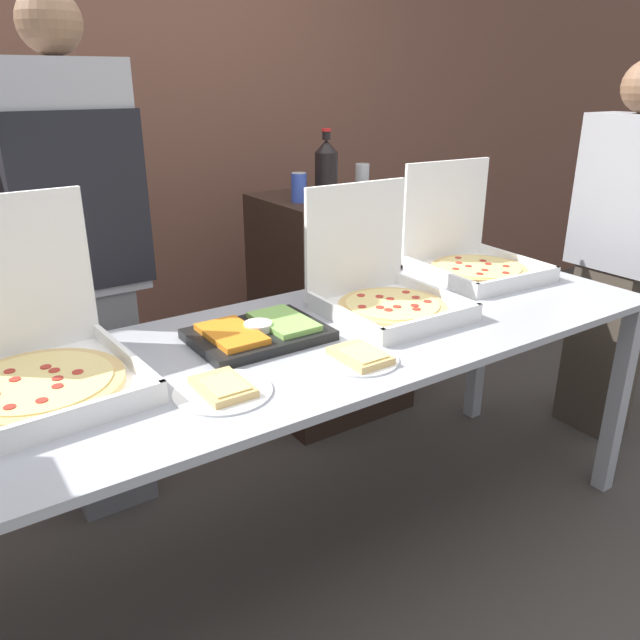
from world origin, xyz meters
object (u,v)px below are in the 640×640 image
at_px(paper_plate_front_right, 360,357).
at_px(soda_can_colored, 299,187).
at_px(pizza_box_far_left, 30,357).
at_px(veggie_tray, 258,332).
at_px(paper_plate_front_center, 223,389).
at_px(person_guest_cap, 619,252).
at_px(person_server_vest, 81,246).
at_px(pizza_box_near_left, 383,290).
at_px(pizza_box_near_right, 470,254).
at_px(soda_bottle, 326,169).
at_px(soda_can_silver, 362,177).

height_order(paper_plate_front_right, soda_can_colored, soda_can_colored).
relative_size(pizza_box_far_left, veggie_tray, 1.29).
relative_size(paper_plate_front_right, soda_can_colored, 1.78).
relative_size(pizza_box_far_left, paper_plate_front_center, 2.04).
bearing_deg(person_guest_cap, pizza_box_far_left, 86.26).
distance_m(paper_plate_front_center, person_server_vest, 0.91).
distance_m(pizza_box_near_left, paper_plate_front_right, 0.43).
relative_size(pizza_box_near_right, soda_bottle, 1.61).
bearing_deg(soda_bottle, person_server_vest, -176.62).
xyz_separation_m(pizza_box_far_left, person_guest_cap, (2.38, -0.16, -0.04)).
xyz_separation_m(pizza_box_near_left, soda_can_colored, (0.11, 0.71, 0.24)).
bearing_deg(paper_plate_front_right, pizza_box_near_right, 25.76).
bearing_deg(pizza_box_near_right, soda_can_silver, 99.14).
bearing_deg(person_server_vest, paper_plate_front_center, 96.36).
xyz_separation_m(veggie_tray, person_server_vest, (-0.34, 0.62, 0.19)).
bearing_deg(pizza_box_near_right, soda_bottle, 125.19).
height_order(paper_plate_front_right, soda_bottle, soda_bottle).
distance_m(paper_plate_front_center, veggie_tray, 0.35).
relative_size(pizza_box_near_right, person_server_vest, 0.26).
relative_size(pizza_box_far_left, person_guest_cap, 0.31).
bearing_deg(soda_bottle, paper_plate_front_center, -135.85).
height_order(paper_plate_front_right, veggie_tray, veggie_tray).
bearing_deg(veggie_tray, soda_bottle, 43.36).
xyz_separation_m(soda_bottle, person_guest_cap, (1.02, -0.79, -0.34)).
bearing_deg(pizza_box_near_right, soda_can_colored, 133.43).
height_order(veggie_tray, soda_bottle, soda_bottle).
distance_m(paper_plate_front_center, soda_can_silver, 1.65).
relative_size(paper_plate_front_right, soda_bottle, 0.74).
xyz_separation_m(veggie_tray, soda_can_silver, (1.00, 0.78, 0.29)).
bearing_deg(soda_bottle, veggie_tray, -136.64).
distance_m(soda_bottle, soda_can_colored, 0.15).
bearing_deg(paper_plate_front_right, pizza_box_far_left, 156.02).
xyz_separation_m(pizza_box_near_right, veggie_tray, (-1.06, -0.13, -0.06)).
bearing_deg(soda_bottle, soda_can_colored, 174.11).
relative_size(soda_can_colored, person_server_vest, 0.07).
relative_size(pizza_box_near_left, soda_can_colored, 3.55).
bearing_deg(person_guest_cap, soda_can_colored, 55.28).
height_order(paper_plate_front_center, veggie_tray, veggie_tray).
bearing_deg(paper_plate_front_center, soda_bottle, 44.15).
bearing_deg(pizza_box_near_left, person_guest_cap, -2.97).
height_order(pizza_box_far_left, veggie_tray, pizza_box_far_left).
bearing_deg(soda_bottle, pizza_box_near_right, -58.61).
relative_size(paper_plate_front_center, soda_bottle, 0.85).
bearing_deg(soda_can_silver, paper_plate_front_right, -127.66).
relative_size(paper_plate_front_center, soda_can_colored, 2.05).
xyz_separation_m(soda_can_colored, person_guest_cap, (1.16, -0.80, -0.28)).
distance_m(veggie_tray, soda_can_colored, 0.96).
bearing_deg(paper_plate_front_center, person_server_vest, 96.36).
bearing_deg(pizza_box_far_left, pizza_box_near_left, -6.96).
bearing_deg(person_guest_cap, paper_plate_front_right, 97.12).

